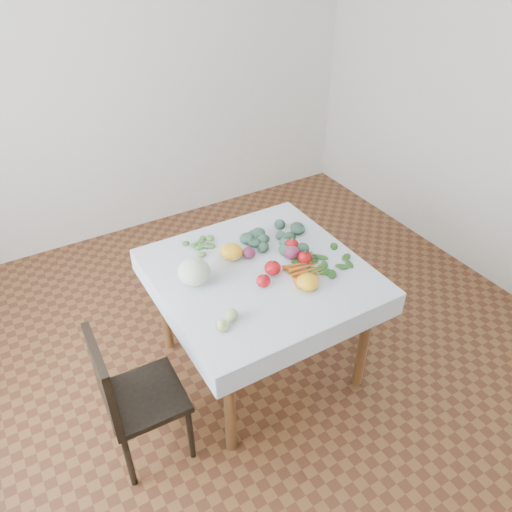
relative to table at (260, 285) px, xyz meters
The scene contains 19 objects.
ground 0.65m from the table, ahead, with size 4.00×4.00×0.00m, color brown.
back_wall 2.12m from the table, 90.00° to the left, with size 4.00×0.04×2.70m, color white.
table is the anchor object (origin of this frame).
tablecloth 0.10m from the table, ahead, with size 1.12×1.12×0.01m, color white.
chair 0.92m from the table, 166.52° to the right, with size 0.39×0.39×0.84m.
cabbage 0.41m from the table, 167.08° to the left, with size 0.17×0.17×0.15m, color #DEF1CA.
tomato_a 0.16m from the table, 53.36° to the right, with size 0.09×0.09×0.08m, color #B60C12.
tomato_b 0.30m from the table, 13.88° to the right, with size 0.08×0.08×0.07m, color #B60C12.
tomato_c 0.19m from the table, 113.46° to the right, with size 0.08×0.08×0.07m, color #B60C12.
tomato_d 0.30m from the table, 15.72° to the left, with size 0.08×0.08×0.07m, color #B60C12.
heirloom_back 0.25m from the table, 113.85° to the left, with size 0.13×0.13×0.09m, color yellow.
heirloom_front 0.33m from the table, 62.07° to the right, with size 0.12×0.12×0.08m, color yellow.
onion_a 0.19m from the table, 86.58° to the left, with size 0.08×0.08×0.07m, color #5E1A37.
onion_b 0.26m from the table, ahead, with size 0.09×0.09×0.07m, color #5E1A37.
tomatillo_cluster 0.51m from the table, 141.19° to the right, with size 0.11×0.12×0.05m.
carrot_bunch 0.28m from the table, 36.13° to the right, with size 0.21×0.20×0.03m.
kale_bunch 0.32m from the table, 32.71° to the left, with size 0.40×0.31×0.05m.
basil_bunch 0.41m from the table, 21.69° to the right, with size 0.30×0.24×0.01m.
dill_bunch 0.43m from the table, 119.87° to the left, with size 0.21×0.19×0.02m.
Camera 1 is at (-1.14, -1.89, 2.45)m, focal length 35.00 mm.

